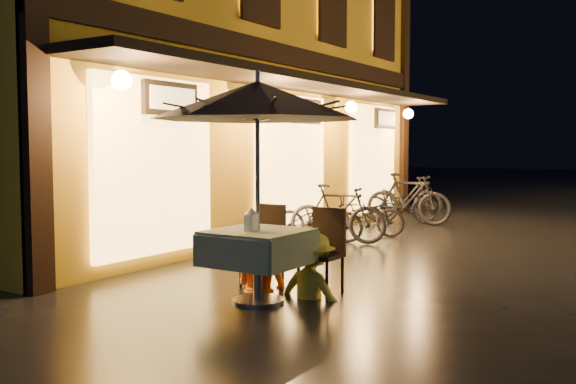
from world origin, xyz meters
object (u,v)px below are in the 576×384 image
Objects in this scene: person_orange at (262,228)px; person_yellow at (312,234)px; cafe_table at (258,248)px; bicycle_0 at (319,218)px; table_lantern at (251,218)px; patio_umbrella at (257,100)px.

person_orange is 1.04× the size of person_yellow.
cafe_table is 0.62× the size of bicycle_0.
cafe_table is at bearing 90.00° from table_lantern.
person_yellow is at bearing 56.42° from cafe_table.
table_lantern is at bearing -173.96° from bicycle_0.
person_orange reaches higher than bicycle_0.
person_orange reaches higher than table_lantern.
cafe_table is 3.96× the size of table_lantern.
person_yellow is (0.36, 0.66, -0.22)m from table_lantern.
patio_umbrella is at bearing 61.31° from person_yellow.
patio_umbrella is 1.70× the size of person_orange.
table_lantern is (0.00, -0.12, 0.33)m from cafe_table.
patio_umbrella is at bearing 133.03° from person_orange.
person_orange is 3.94m from bicycle_0.
person_yellow reaches higher than table_lantern.
cafe_table is 0.35m from table_lantern.
cafe_table is at bearing 61.31° from person_yellow.
patio_umbrella is 4.87m from bicycle_0.
person_orange is (-0.33, 0.55, -1.42)m from patio_umbrella.
patio_umbrella reaches higher than person_yellow.
table_lantern is at bearing -90.00° from cafe_table.
cafe_table is 0.65m from person_orange.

